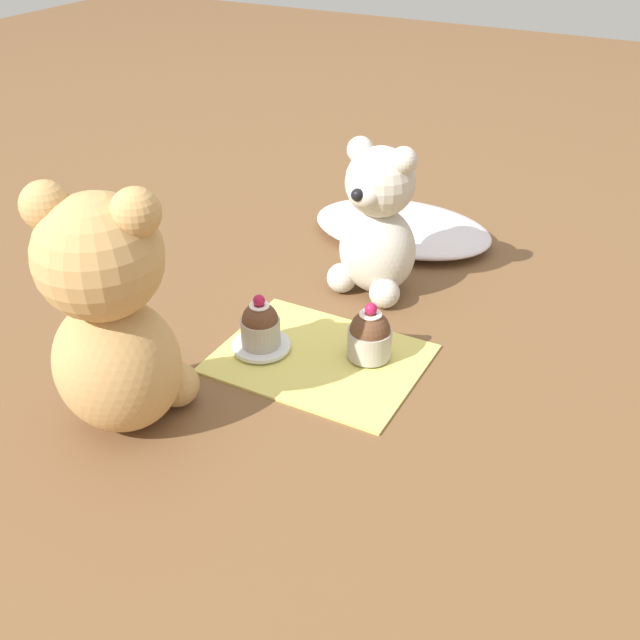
{
  "coord_description": "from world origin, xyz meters",
  "views": [
    {
      "loc": [
        0.34,
        -0.64,
        0.52
      ],
      "look_at": [
        0.0,
        0.0,
        0.06
      ],
      "focal_mm": 42.0,
      "sensor_mm": 36.0,
      "label": 1
    }
  ],
  "objects": [
    {
      "name": "saucer_plate",
      "position": [
        -0.07,
        -0.02,
        0.01
      ],
      "size": [
        0.07,
        0.07,
        0.01
      ],
      "primitive_type": "cylinder",
      "color": "silver",
      "rests_on": "knitted_placemat"
    },
    {
      "name": "cupcake_near_tan_bear",
      "position": [
        -0.07,
        -0.02,
        0.04
      ],
      "size": [
        0.05,
        0.05,
        0.07
      ],
      "color": "#B2ADA3",
      "rests_on": "saucer_plate"
    },
    {
      "name": "tulle_cloth",
      "position": [
        -0.04,
        0.35,
        0.02
      ],
      "size": [
        0.28,
        0.19,
        0.04
      ],
      "primitive_type": "ellipsoid",
      "color": "silver",
      "rests_on": "ground_plane"
    },
    {
      "name": "teddy_bear_cream",
      "position": [
        -0.01,
        0.18,
        0.1
      ],
      "size": [
        0.12,
        0.11,
        0.21
      ],
      "rotation": [
        0.0,
        0.0,
        -0.15
      ],
      "color": "beige",
      "rests_on": "ground_plane"
    },
    {
      "name": "cupcake_near_cream_bear",
      "position": [
        0.05,
        0.03,
        0.03
      ],
      "size": [
        0.05,
        0.05,
        0.07
      ],
      "color": "#B2ADA3",
      "rests_on": "knitted_placemat"
    },
    {
      "name": "knitted_placemat",
      "position": [
        0.0,
        0.0,
        0.0
      ],
      "size": [
        0.24,
        0.19,
        0.01
      ],
      "primitive_type": "cube",
      "color": "#E0D166",
      "rests_on": "ground_plane"
    },
    {
      "name": "teddy_bear_tan",
      "position": [
        -0.13,
        -0.19,
        0.13
      ],
      "size": [
        0.16,
        0.15,
        0.27
      ],
      "rotation": [
        0.0,
        0.0,
        3.45
      ],
      "color": "tan",
      "rests_on": "ground_plane"
    },
    {
      "name": "ground_plane",
      "position": [
        0.0,
        0.0,
        0.0
      ],
      "size": [
        4.0,
        4.0,
        0.0
      ],
      "primitive_type": "plane",
      "color": "brown"
    }
  ]
}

